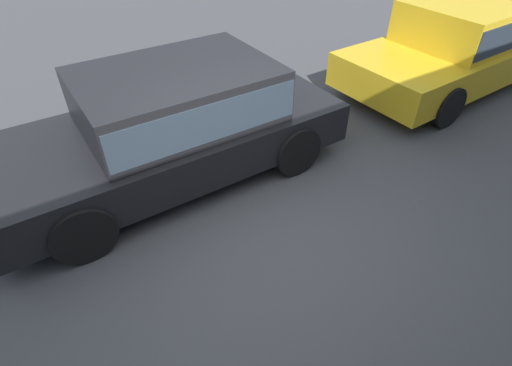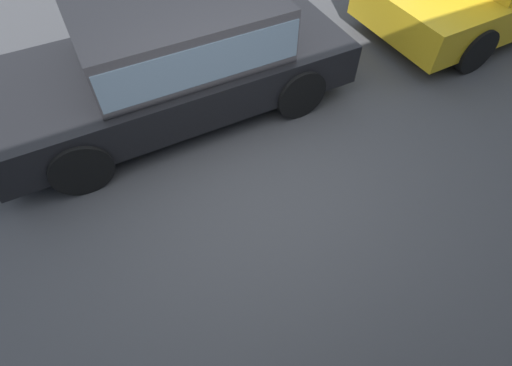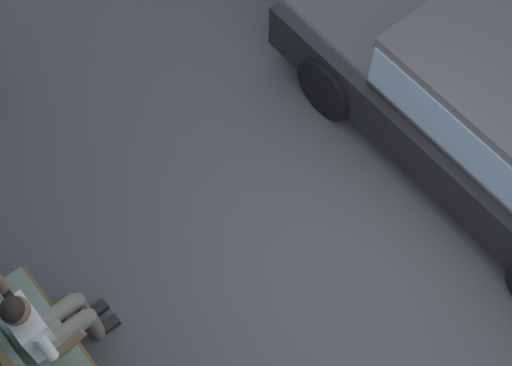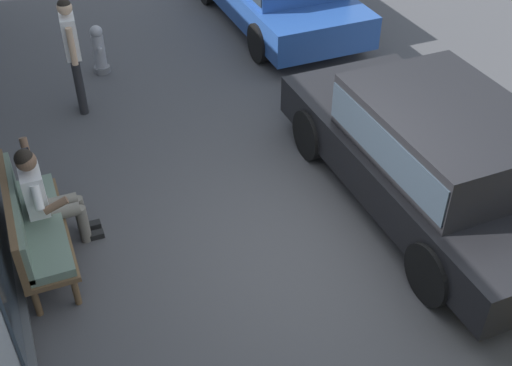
% 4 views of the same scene
% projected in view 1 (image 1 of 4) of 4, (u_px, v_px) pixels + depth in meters
% --- Properties ---
extents(ground_plane, '(60.00, 60.00, 0.00)m').
position_uv_depth(ground_plane, '(257.00, 238.00, 4.48)').
color(ground_plane, '#424244').
extents(parked_car_near, '(4.63, 2.09, 1.47)m').
position_uv_depth(parked_car_near, '(463.00, 40.00, 7.12)').
color(parked_car_near, gold).
rests_on(parked_car_near, ground_plane).
extents(parked_car_mid, '(4.43, 1.97, 1.42)m').
position_uv_depth(parked_car_mid, '(174.00, 120.00, 4.97)').
color(parked_car_mid, black).
rests_on(parked_car_mid, ground_plane).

